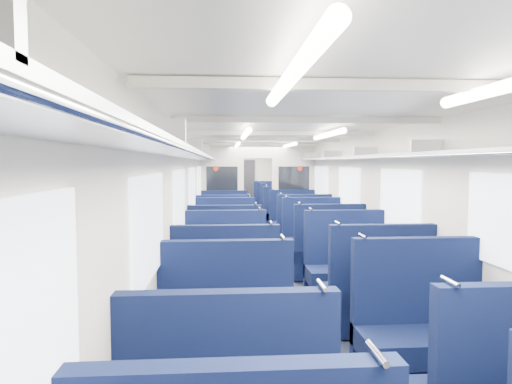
{
  "coord_description": "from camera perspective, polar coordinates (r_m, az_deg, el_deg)",
  "views": [
    {
      "loc": [
        -0.85,
        -8.47,
        1.88
      ],
      "look_at": [
        -0.01,
        3.06,
        1.14
      ],
      "focal_mm": 31.71,
      "sensor_mm": 36.0,
      "label": 1
    }
  ],
  "objects": [
    {
      "name": "seat_16",
      "position": [
        9.44,
        -4.02,
        -5.43
      ],
      "size": [
        1.14,
        0.63,
        1.27
      ],
      "color": "#0B1436",
      "rests_on": "floor"
    },
    {
      "name": "seat_25",
      "position": [
        15.07,
        2.25,
        -2.01
      ],
      "size": [
        1.14,
        0.63,
        1.27
      ],
      "color": "#0B1436",
      "rests_on": "floor"
    },
    {
      "name": "dado_left",
      "position": [
        8.63,
        -7.71,
        -6.59
      ],
      "size": [
        0.03,
        17.9,
        0.7
      ],
      "primitive_type": "cube",
      "color": "black",
      "rests_on": "floor"
    },
    {
      "name": "seat_24",
      "position": [
        14.9,
        -4.08,
        -2.08
      ],
      "size": [
        1.14,
        0.63,
        1.27
      ],
      "color": "#0B1436",
      "rests_on": "floor"
    },
    {
      "name": "luggage_rack_right",
      "position": [
        8.72,
        9.53,
        4.22
      ],
      "size": [
        0.36,
        17.4,
        0.18
      ],
      "color": "#B2B5BA",
      "rests_on": "wall_right"
    },
    {
      "name": "seat_21",
      "position": [
        12.82,
        3.38,
        -3.01
      ],
      "size": [
        1.14,
        0.63,
        1.27
      ],
      "color": "#0B1436",
      "rests_on": "floor"
    },
    {
      "name": "seat_18",
      "position": [
        10.62,
        -4.04,
        -4.41
      ],
      "size": [
        1.14,
        0.63,
        1.27
      ],
      "color": "#0B1436",
      "rests_on": "floor"
    },
    {
      "name": "seat_27",
      "position": [
        16.21,
        1.79,
        -1.61
      ],
      "size": [
        1.14,
        0.63,
        1.27
      ],
      "color": "#0B1436",
      "rests_on": "floor"
    },
    {
      "name": "seat_23",
      "position": [
        13.94,
        2.77,
        -2.47
      ],
      "size": [
        1.14,
        0.63,
        1.27
      ],
      "color": "#0B1436",
      "rests_on": "floor"
    },
    {
      "name": "bulkhead",
      "position": [
        11.03,
        0.25,
        0.3
      ],
      "size": [
        2.8,
        0.1,
        2.35
      ],
      "color": "beige",
      "rests_on": "floor"
    },
    {
      "name": "seat_12",
      "position": [
        7.25,
        -3.97,
        -8.2
      ],
      "size": [
        1.14,
        0.63,
        1.27
      ],
      "color": "#0B1436",
      "rests_on": "floor"
    },
    {
      "name": "seat_20",
      "position": [
        12.73,
        -4.06,
        -3.07
      ],
      "size": [
        1.14,
        0.63,
        1.27
      ],
      "color": "#0B1436",
      "rests_on": "floor"
    },
    {
      "name": "seat_9",
      "position": [
        5.28,
        14.94,
        -12.85
      ],
      "size": [
        1.14,
        0.63,
        1.27
      ],
      "color": "#0B1436",
      "rests_on": "floor"
    },
    {
      "name": "seat_14",
      "position": [
        8.47,
        -4.0,
        -6.48
      ],
      "size": [
        1.14,
        0.63,
        1.27
      ],
      "color": "#0B1436",
      "rests_on": "floor"
    },
    {
      "name": "dado_right",
      "position": [
        8.9,
        10.5,
        -6.3
      ],
      "size": [
        0.03,
        17.9,
        0.7
      ],
      "primitive_type": "cube",
      "color": "black",
      "rests_on": "floor"
    },
    {
      "name": "seat_17",
      "position": [
        9.66,
        5.92,
        -5.23
      ],
      "size": [
        1.14,
        0.63,
        1.27
      ],
      "color": "#0B1436",
      "rests_on": "floor"
    },
    {
      "name": "wall_left",
      "position": [
        8.52,
        -7.86,
        -1.12
      ],
      "size": [
        0.02,
        18.0,
        2.35
      ],
      "primitive_type": "cube",
      "color": "beige",
      "rests_on": "floor"
    },
    {
      "name": "seat_19",
      "position": [
        10.89,
        4.75,
        -4.21
      ],
      "size": [
        1.14,
        0.63,
        1.27
      ],
      "color": "#0B1436",
      "rests_on": "floor"
    },
    {
      "name": "luggage_rack_left",
      "position": [
        8.48,
        -6.65,
        4.27
      ],
      "size": [
        0.36,
        17.4,
        0.18
      ],
      "color": "#B2B5BA",
      "rests_on": "wall_left"
    },
    {
      "name": "seat_22",
      "position": [
        13.93,
        -4.07,
        -2.48
      ],
      "size": [
        1.14,
        0.63,
        1.27
      ],
      "color": "#0B1436",
      "rests_on": "floor"
    },
    {
      "name": "seat_26",
      "position": [
        16.03,
        -4.09,
        -1.68
      ],
      "size": [
        1.14,
        0.63,
        1.27
      ],
      "color": "#0B1436",
      "rests_on": "floor"
    },
    {
      "name": "ceiling",
      "position": [
        8.53,
        1.56,
        6.82
      ],
      "size": [
        2.8,
        18.0,
        0.01
      ],
      "primitive_type": "cube",
      "color": "silver",
      "rests_on": "wall_left"
    },
    {
      "name": "windows",
      "position": [
        8.08,
        1.87,
        0.39
      ],
      "size": [
        2.78,
        15.6,
        0.75
      ],
      "color": "white",
      "rests_on": "wall_left"
    },
    {
      "name": "floor",
      "position": [
        8.72,
        1.53,
        -8.79
      ],
      "size": [
        2.8,
        18.0,
        0.01
      ],
      "primitive_type": "cube",
      "color": "black",
      "rests_on": "ground"
    },
    {
      "name": "seat_13",
      "position": [
        7.5,
        8.94,
        -7.84
      ],
      "size": [
        1.14,
        0.63,
        1.27
      ],
      "color": "#0B1436",
      "rests_on": "floor"
    },
    {
      "name": "seat_10",
      "position": [
        6.21,
        -3.93,
        -10.22
      ],
      "size": [
        1.14,
        0.63,
        1.27
      ],
      "color": "#0B1436",
      "rests_on": "floor"
    },
    {
      "name": "end_door",
      "position": [
        17.46,
        -1.38,
        0.77
      ],
      "size": [
        0.75,
        0.06,
        2.0
      ],
      "primitive_type": "cube",
      "color": "black",
      "rests_on": "floor"
    },
    {
      "name": "seat_11",
      "position": [
        6.34,
        11.48,
        -9.99
      ],
      "size": [
        1.14,
        0.63,
        1.27
      ],
      "color": "#0B1436",
      "rests_on": "floor"
    },
    {
      "name": "wall_far",
      "position": [
        17.51,
        -1.39,
        1.36
      ],
      "size": [
        2.8,
        0.02,
        2.35
      ],
      "primitive_type": "cube",
      "color": "beige",
      "rests_on": "floor"
    },
    {
      "name": "wall_right",
      "position": [
        8.8,
        10.66,
        -1.0
      ],
      "size": [
        0.02,
        18.0,
        2.35
      ],
      "primitive_type": "cube",
      "color": "beige",
      "rests_on": "floor"
    },
    {
      "name": "seat_6",
      "position": [
        3.9,
        -3.76,
        -18.8
      ],
      "size": [
        1.14,
        0.63,
        1.27
      ],
      "color": "#0B1436",
      "rests_on": "floor"
    },
    {
      "name": "ceiling_fittings",
      "position": [
        8.27,
        1.74,
        6.5
      ],
      "size": [
        2.7,
        16.06,
        0.11
      ],
      "color": "beige",
      "rests_on": "ceiling"
    },
    {
      "name": "seat_7",
      "position": [
        4.26,
        20.29,
        -17.05
      ],
      "size": [
        1.14,
        0.63,
        1.27
      ],
      "color": "#0B1436",
      "rests_on": "floor"
    },
    {
      "name": "seat_15",
      "position": [
        8.57,
        7.24,
        -6.38
      ],
      "size": [
        1.14,
        0.63,
        1.27
      ],
      "color": "#0B1436",
      "rests_on": "floor"
    },
    {
      "name": "seat_8",
      "position": [
        5.08,
        -3.87,
        -13.41
      ],
      "size": [
        1.14,
        0.63,
        1.27
      ],
      "color": "#0B1436",
      "rests_on": "floor"
    }
  ]
}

